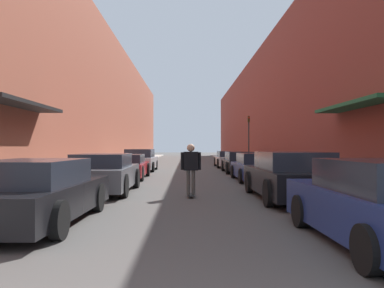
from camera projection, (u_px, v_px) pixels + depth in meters
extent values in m
plane|color=#4C4947|center=(188.00, 168.00, 26.47)|extent=(139.68, 139.68, 0.00)
cube|color=#A3A099|center=(132.00, 163.00, 32.75)|extent=(1.80, 63.49, 0.12)
cube|color=#A3A099|center=(244.00, 163.00, 32.89)|extent=(1.80, 63.49, 0.12)
cube|color=brown|center=(99.00, 105.00, 32.74)|extent=(4.00, 63.49, 10.41)
cube|color=black|center=(23.00, 105.00, 12.13)|extent=(1.00, 4.80, 0.12)
cube|color=brown|center=(276.00, 109.00, 32.97)|extent=(4.00, 63.49, 9.61)
cube|color=#1E6038|center=(355.00, 105.00, 12.29)|extent=(1.00, 4.80, 0.12)
cube|color=black|center=(38.00, 199.00, 7.47)|extent=(1.93, 4.44, 0.61)
cube|color=#232833|center=(33.00, 172.00, 7.25)|extent=(1.66, 2.33, 0.48)
cylinder|color=black|center=(23.00, 198.00, 8.81)|extent=(0.18, 0.66, 0.66)
cylinder|color=black|center=(98.00, 197.00, 8.84)|extent=(0.18, 0.66, 0.66)
cylinder|color=black|center=(59.00, 220.00, 6.12)|extent=(0.18, 0.66, 0.66)
cube|color=#515459|center=(104.00, 177.00, 12.50)|extent=(1.90, 4.41, 0.67)
cube|color=#232833|center=(103.00, 160.00, 12.28)|extent=(1.65, 2.31, 0.43)
cylinder|color=black|center=(88.00, 178.00, 13.84)|extent=(0.18, 0.72, 0.72)
cylinder|color=black|center=(136.00, 178.00, 13.87)|extent=(0.18, 0.72, 0.72)
cylinder|color=black|center=(64.00, 186.00, 11.13)|extent=(0.18, 0.72, 0.72)
cylinder|color=black|center=(124.00, 186.00, 11.15)|extent=(0.18, 0.72, 0.72)
cube|color=maroon|center=(127.00, 169.00, 17.85)|extent=(1.82, 4.50, 0.55)
cube|color=#232833|center=(127.00, 159.00, 17.63)|extent=(1.56, 2.36, 0.43)
cylinder|color=black|center=(115.00, 170.00, 19.22)|extent=(0.18, 0.68, 0.68)
cylinder|color=black|center=(148.00, 170.00, 19.25)|extent=(0.18, 0.68, 0.68)
cylinder|color=black|center=(103.00, 174.00, 16.46)|extent=(0.18, 0.68, 0.68)
cylinder|color=black|center=(141.00, 174.00, 16.48)|extent=(0.18, 0.68, 0.68)
cube|color=#B7B7BC|center=(140.00, 163.00, 23.57)|extent=(1.93, 4.02, 0.69)
cube|color=#232833|center=(140.00, 153.00, 23.38)|extent=(1.66, 2.11, 0.51)
cylinder|color=black|center=(129.00, 165.00, 24.79)|extent=(0.18, 0.62, 0.62)
cylinder|color=black|center=(156.00, 165.00, 24.81)|extent=(0.18, 0.62, 0.62)
cylinder|color=black|center=(123.00, 167.00, 22.32)|extent=(0.18, 0.62, 0.62)
cylinder|color=black|center=(153.00, 167.00, 22.35)|extent=(0.18, 0.62, 0.62)
cylinder|color=black|center=(300.00, 211.00, 7.11)|extent=(0.18, 0.61, 0.61)
cylinder|color=black|center=(368.00, 250.00, 4.46)|extent=(0.18, 0.61, 0.61)
cube|color=black|center=(290.00, 181.00, 10.94)|extent=(1.97, 4.76, 0.69)
cube|color=#232833|center=(292.00, 161.00, 10.71)|extent=(1.73, 2.48, 0.50)
cylinder|color=black|center=(249.00, 182.00, 12.40)|extent=(0.18, 0.71, 0.71)
cylinder|color=black|center=(306.00, 182.00, 12.43)|extent=(0.18, 0.71, 0.71)
cylinder|color=black|center=(269.00, 193.00, 9.46)|extent=(0.18, 0.71, 0.71)
cylinder|color=black|center=(343.00, 193.00, 9.48)|extent=(0.18, 0.71, 0.71)
cube|color=navy|center=(258.00, 170.00, 16.75)|extent=(1.96, 4.32, 0.61)
cube|color=#232833|center=(259.00, 158.00, 16.53)|extent=(1.72, 2.25, 0.46)
cylinder|color=black|center=(233.00, 172.00, 18.07)|extent=(0.18, 0.63, 0.63)
cylinder|color=black|center=(272.00, 172.00, 18.09)|extent=(0.18, 0.63, 0.63)
cylinder|color=black|center=(241.00, 176.00, 15.40)|extent=(0.18, 0.63, 0.63)
cylinder|color=black|center=(287.00, 176.00, 15.42)|extent=(0.18, 0.63, 0.63)
cube|color=#232326|center=(239.00, 165.00, 21.98)|extent=(1.77, 4.23, 0.57)
cube|color=#232833|center=(240.00, 156.00, 21.78)|extent=(1.54, 2.21, 0.47)
cylinder|color=black|center=(223.00, 166.00, 23.28)|extent=(0.18, 0.67, 0.67)
cylinder|color=black|center=(250.00, 166.00, 23.30)|extent=(0.18, 0.67, 0.67)
cylinder|color=black|center=(228.00, 168.00, 20.67)|extent=(0.18, 0.67, 0.67)
cylinder|color=black|center=(258.00, 168.00, 20.69)|extent=(0.18, 0.67, 0.67)
cube|color=silver|center=(229.00, 161.00, 27.70)|extent=(1.82, 4.43, 0.59)
cube|color=#232833|center=(229.00, 154.00, 27.49)|extent=(1.58, 2.31, 0.41)
cylinder|color=black|center=(215.00, 162.00, 29.06)|extent=(0.18, 0.69, 0.69)
cylinder|color=black|center=(238.00, 162.00, 29.08)|extent=(0.18, 0.69, 0.69)
cylinder|color=black|center=(218.00, 163.00, 26.32)|extent=(0.18, 0.69, 0.69)
cylinder|color=black|center=(243.00, 163.00, 26.35)|extent=(0.18, 0.69, 0.69)
cube|color=black|center=(191.00, 195.00, 11.33)|extent=(0.20, 0.78, 0.02)
cylinder|color=beige|center=(188.00, 195.00, 11.58)|extent=(0.03, 0.06, 0.06)
cylinder|color=beige|center=(193.00, 195.00, 11.59)|extent=(0.03, 0.06, 0.06)
cylinder|color=beige|center=(188.00, 197.00, 11.08)|extent=(0.03, 0.06, 0.06)
cylinder|color=beige|center=(193.00, 197.00, 11.09)|extent=(0.03, 0.06, 0.06)
cylinder|color=#47423D|center=(188.00, 182.00, 11.34)|extent=(0.11, 0.11, 0.74)
cylinder|color=#47423D|center=(193.00, 182.00, 11.34)|extent=(0.11, 0.11, 0.74)
cube|color=black|center=(191.00, 161.00, 11.34)|extent=(0.44, 0.20, 0.57)
sphere|color=tan|center=(191.00, 148.00, 11.34)|extent=(0.24, 0.24, 0.24)
cylinder|color=black|center=(182.00, 161.00, 11.34)|extent=(0.09, 0.09, 0.53)
cylinder|color=black|center=(200.00, 161.00, 11.35)|extent=(0.09, 0.09, 0.53)
cylinder|color=#2D2D2D|center=(249.00, 141.00, 28.94)|extent=(0.10, 0.10, 3.76)
cube|color=#332D0F|center=(249.00, 119.00, 28.95)|extent=(0.16, 0.16, 0.45)
sphere|color=red|center=(249.00, 118.00, 28.87)|extent=(0.11, 0.11, 0.11)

